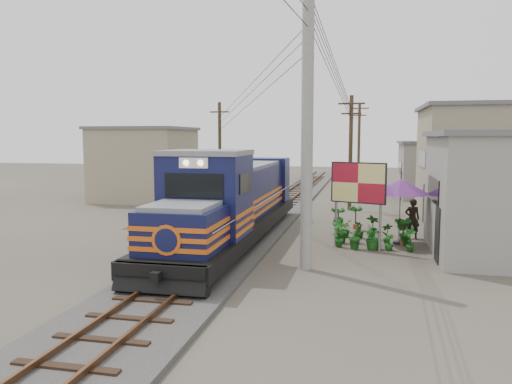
% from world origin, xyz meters
% --- Properties ---
extents(ground, '(120.00, 120.00, 0.00)m').
position_xyz_m(ground, '(0.00, 0.00, 0.00)').
color(ground, '#473F35').
rests_on(ground, ground).
extents(ballast, '(3.60, 70.00, 0.16)m').
position_xyz_m(ballast, '(0.00, 10.00, 0.08)').
color(ballast, '#595651').
rests_on(ballast, ground).
extents(track, '(1.15, 70.00, 0.12)m').
position_xyz_m(track, '(0.00, 10.00, 0.26)').
color(track, '#51331E').
rests_on(track, ground).
extents(locomotive, '(2.87, 15.63, 3.87)m').
position_xyz_m(locomotive, '(0.00, 3.05, 1.70)').
color(locomotive, black).
rests_on(locomotive, ground).
extents(utility_pole_main, '(0.40, 0.40, 10.00)m').
position_xyz_m(utility_pole_main, '(3.50, -0.50, 5.00)').
color(utility_pole_main, '#9E9B93').
rests_on(utility_pole_main, ground).
extents(wooden_pole_mid, '(1.60, 0.24, 7.00)m').
position_xyz_m(wooden_pole_mid, '(4.50, 14.00, 3.68)').
color(wooden_pole_mid, '#4C3826').
rests_on(wooden_pole_mid, ground).
extents(wooden_pole_far, '(1.60, 0.24, 7.50)m').
position_xyz_m(wooden_pole_far, '(4.80, 28.00, 3.93)').
color(wooden_pole_far, '#4C3826').
rests_on(wooden_pole_far, ground).
extents(wooden_pole_left, '(1.60, 0.24, 7.00)m').
position_xyz_m(wooden_pole_left, '(-5.00, 18.00, 3.68)').
color(wooden_pole_left, '#4C3826').
rests_on(wooden_pole_left, ground).
extents(power_lines, '(9.65, 19.00, 3.30)m').
position_xyz_m(power_lines, '(-0.14, 8.49, 7.56)').
color(power_lines, black).
rests_on(power_lines, ground).
extents(shophouse_mid, '(8.40, 7.35, 6.20)m').
position_xyz_m(shophouse_mid, '(12.50, 12.00, 3.11)').
color(shophouse_mid, gray).
rests_on(shophouse_mid, ground).
extents(shophouse_back, '(6.30, 6.30, 4.20)m').
position_xyz_m(shophouse_back, '(11.00, 22.00, 2.11)').
color(shophouse_back, gray).
rests_on(shophouse_back, ground).
extents(shophouse_left, '(6.30, 6.30, 5.20)m').
position_xyz_m(shophouse_left, '(-10.00, 16.00, 2.61)').
color(shophouse_left, gray).
rests_on(shophouse_left, ground).
extents(billboard, '(2.17, 0.84, 3.48)m').
position_xyz_m(billboard, '(5.15, 3.10, 2.57)').
color(billboard, '#99999E').
rests_on(billboard, ground).
extents(market_umbrella, '(2.82, 2.82, 2.74)m').
position_xyz_m(market_umbrella, '(6.86, 4.41, 2.41)').
color(market_umbrella, black).
rests_on(market_umbrella, ground).
extents(vendor, '(0.68, 0.47, 1.78)m').
position_xyz_m(vendor, '(7.49, 5.70, 0.89)').
color(vendor, black).
rests_on(vendor, ground).
extents(plant_nursery, '(3.42, 3.27, 1.13)m').
position_xyz_m(plant_nursery, '(5.53, 3.88, 0.48)').
color(plant_nursery, '#1A5618').
rests_on(plant_nursery, ground).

